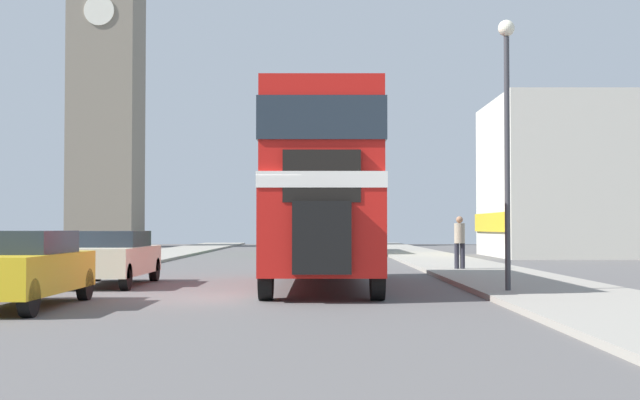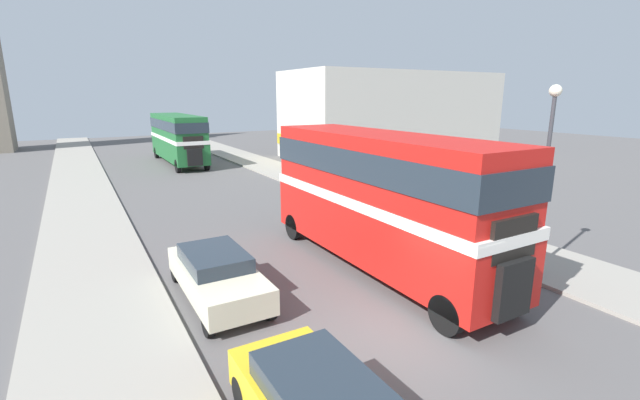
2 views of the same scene
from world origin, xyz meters
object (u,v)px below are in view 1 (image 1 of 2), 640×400
at_px(car_parked_mid, 109,257).
at_px(bus_distant, 306,210).
at_px(double_decker_bus, 320,180).
at_px(car_parked_near, 18,267).
at_px(church_tower, 106,50).
at_px(pedestrian_walking, 458,239).
at_px(street_lamp, 505,113).

bearing_deg(car_parked_mid, bus_distant, 79.92).
distance_m(double_decker_bus, car_parked_near, 8.27).
distance_m(car_parked_near, church_tower, 53.78).
height_order(car_parked_mid, pedestrian_walking, pedestrian_walking).
height_order(car_parked_near, street_lamp, street_lamp).
xyz_separation_m(pedestrian_walking, church_tower, (-20.75, 37.98, 13.84)).
distance_m(bus_distant, car_parked_mid, 26.72).
xyz_separation_m(double_decker_bus, pedestrian_walking, (4.54, 6.96, -1.56)).
height_order(car_parked_mid, church_tower, church_tower).
relative_size(car_parked_near, car_parked_mid, 0.96).
bearing_deg(street_lamp, bus_distant, 99.03).
bearing_deg(car_parked_mid, church_tower, 103.70).
bearing_deg(car_parked_mid, double_decker_bus, -5.27).
relative_size(bus_distant, car_parked_mid, 2.42).
relative_size(car_parked_mid, church_tower, 0.15).
bearing_deg(pedestrian_walking, car_parked_mid, -146.89).
xyz_separation_m(bus_distant, pedestrian_walking, (5.25, -19.79, -1.35)).
distance_m(car_parked_near, car_parked_mid, 6.32).
bearing_deg(car_parked_near, pedestrian_walking, 51.70).
xyz_separation_m(bus_distant, church_tower, (-15.51, 18.20, 12.49)).
relative_size(double_decker_bus, bus_distant, 0.93).
relative_size(double_decker_bus, car_parked_near, 2.34).
xyz_separation_m(car_parked_mid, street_lamp, (9.39, -3.48, 3.23)).
bearing_deg(bus_distant, street_lamp, -80.97).
height_order(double_decker_bus, pedestrian_walking, double_decker_bus).
height_order(double_decker_bus, street_lamp, street_lamp).
height_order(car_parked_near, pedestrian_walking, pedestrian_walking).
height_order(bus_distant, street_lamp, street_lamp).
height_order(double_decker_bus, church_tower, church_tower).
height_order(double_decker_bus, bus_distant, double_decker_bus).
relative_size(pedestrian_walking, street_lamp, 0.29).
distance_m(pedestrian_walking, street_lamp, 10.37).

